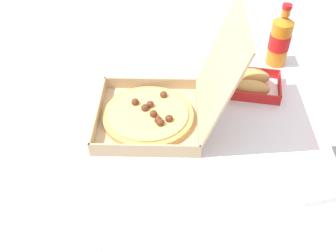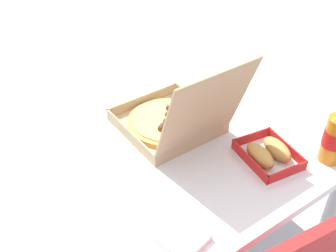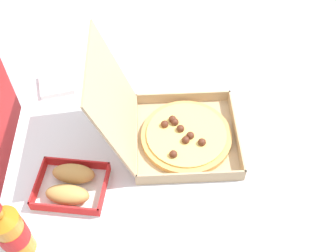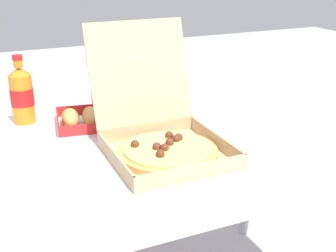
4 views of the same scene
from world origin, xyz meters
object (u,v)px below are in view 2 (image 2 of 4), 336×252
(paper_menu, at_px, (34,148))
(cola_bottle, at_px, (336,136))
(pizza_box_open, at_px, (173,120))
(bread_side_box, at_px, (268,153))
(napkin_pile, at_px, (183,238))

(paper_menu, bearing_deg, cola_bottle, 152.07)
(pizza_box_open, height_order, bread_side_box, pizza_box_open)
(napkin_pile, bearing_deg, paper_menu, -72.96)
(bread_side_box, height_order, cola_bottle, cola_bottle)
(paper_menu, height_order, napkin_pile, napkin_pile)
(pizza_box_open, height_order, paper_menu, pizza_box_open)
(pizza_box_open, bearing_deg, napkin_pile, 57.20)
(cola_bottle, bearing_deg, paper_menu, -38.67)
(paper_menu, bearing_deg, napkin_pile, 117.78)
(pizza_box_open, xyz_separation_m, bread_side_box, (-0.16, 0.29, -0.02))
(paper_menu, relative_size, napkin_pile, 1.91)
(pizza_box_open, distance_m, cola_bottle, 0.52)
(cola_bottle, distance_m, paper_menu, 0.96)
(pizza_box_open, relative_size, bread_side_box, 1.93)
(bread_side_box, xyz_separation_m, paper_menu, (0.58, -0.48, -0.02))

